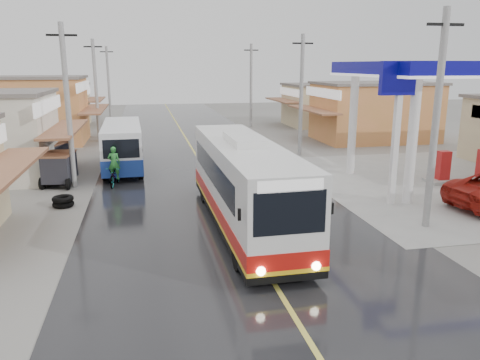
{
  "coord_description": "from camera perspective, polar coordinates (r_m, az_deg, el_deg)",
  "views": [
    {
      "loc": [
        -3.4,
        -15.21,
        6.05
      ],
      "look_at": [
        0.24,
        2.49,
        1.58
      ],
      "focal_mm": 35.0,
      "sensor_mm": 36.0,
      "label": 1
    }
  ],
  "objects": [
    {
      "name": "ground",
      "position": [
        16.71,
        0.91,
        -7.33
      ],
      "size": [
        120.0,
        120.0,
        0.0
      ],
      "primitive_type": "plane",
      "color": "slate",
      "rests_on": "ground"
    },
    {
      "name": "road",
      "position": [
        30.99,
        -5.11,
        2.59
      ],
      "size": [
        12.0,
        90.0,
        0.02
      ],
      "primitive_type": "cube",
      "color": "black",
      "rests_on": "ground"
    },
    {
      "name": "centre_line",
      "position": [
        30.99,
        -5.11,
        2.62
      ],
      "size": [
        0.15,
        90.0,
        0.01
      ],
      "primitive_type": "cube",
      "color": "#D8CC4C",
      "rests_on": "road"
    },
    {
      "name": "shopfronts_right",
      "position": [
        33.39,
        22.07,
        2.43
      ],
      "size": [
        11.0,
        44.0,
        4.8
      ],
      "primitive_type": null,
      "color": "beige",
      "rests_on": "ground"
    },
    {
      "name": "utility_poles_left",
      "position": [
        31.99,
        -17.88,
        2.31
      ],
      "size": [
        1.6,
        50.0,
        8.0
      ],
      "primitive_type": null,
      "color": "gray",
      "rests_on": "ground"
    },
    {
      "name": "utility_poles_right",
      "position": [
        32.51,
        7.25,
        3.05
      ],
      "size": [
        1.6,
        36.0,
        8.0
      ],
      "primitive_type": null,
      "color": "gray",
      "rests_on": "ground"
    },
    {
      "name": "coach_bus",
      "position": [
        17.67,
        0.43,
        -0.42
      ],
      "size": [
        2.68,
        11.21,
        3.49
      ],
      "rotation": [
        0.0,
        0.0,
        0.01
      ],
      "color": "silver",
      "rests_on": "road"
    },
    {
      "name": "second_bus",
      "position": [
        28.6,
        -14.12,
        4.17
      ],
      "size": [
        2.35,
        8.04,
        2.65
      ],
      "rotation": [
        0.0,
        0.0,
        0.02
      ],
      "color": "silver",
      "rests_on": "road"
    },
    {
      "name": "cyclist",
      "position": [
        24.71,
        -15.01,
        0.86
      ],
      "size": [
        0.99,
        2.01,
        2.07
      ],
      "rotation": [
        0.0,
        0.0,
        -0.17
      ],
      "color": "black",
      "rests_on": "ground"
    },
    {
      "name": "tricycle_near",
      "position": [
        25.55,
        -21.2,
        1.48
      ],
      "size": [
        1.69,
        2.37,
        1.71
      ],
      "rotation": [
        0.0,
        0.0,
        -0.11
      ],
      "color": "#26262D",
      "rests_on": "ground"
    },
    {
      "name": "tricycle_far",
      "position": [
        30.01,
        -21.63,
        3.02
      ],
      "size": [
        2.0,
        2.4,
        1.57
      ],
      "rotation": [
        0.0,
        0.0,
        -0.42
      ],
      "color": "#26262D",
      "rests_on": "ground"
    },
    {
      "name": "tyre_stack",
      "position": [
        21.88,
        -20.77,
        -2.45
      ],
      "size": [
        0.92,
        0.92,
        0.47
      ],
      "color": "black",
      "rests_on": "ground"
    }
  ]
}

